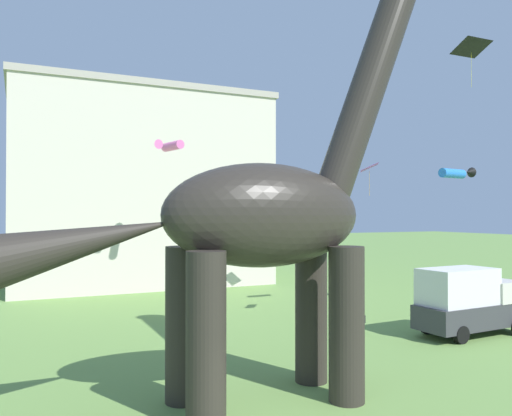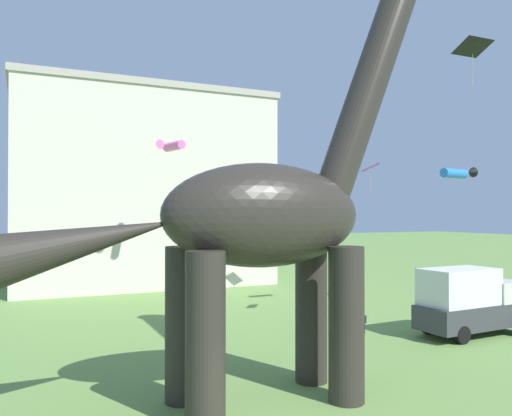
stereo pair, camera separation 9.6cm
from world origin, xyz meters
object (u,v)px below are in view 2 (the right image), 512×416
(kite_high_left, at_px, (370,168))
(kite_mid_center, at_px, (473,47))
(dinosaur_sculpture, at_px, (262,215))
(kite_mid_right, at_px, (285,214))
(kite_far_right, at_px, (171,146))
(kite_near_high, at_px, (458,173))
(parked_box_truck, at_px, (470,301))
(person_near_flyer, at_px, (363,321))

(kite_high_left, height_order, kite_mid_center, kite_mid_center)
(dinosaur_sculpture, height_order, kite_mid_right, dinosaur_sculpture)
(dinosaur_sculpture, bearing_deg, kite_far_right, 68.44)
(dinosaur_sculpture, distance_m, kite_near_high, 19.94)
(parked_box_truck, relative_size, kite_high_left, 3.41)
(kite_mid_right, xyz_separation_m, kite_far_right, (-8.75, -1.12, 4.31))
(kite_high_left, bearing_deg, kite_far_right, 128.11)
(dinosaur_sculpture, bearing_deg, kite_near_high, 11.89)
(kite_far_right, height_order, kite_mid_center, kite_mid_center)
(person_near_flyer, bearing_deg, kite_far_right, -25.74)
(parked_box_truck, distance_m, kite_mid_right, 15.50)
(person_near_flyer, bearing_deg, parked_box_truck, -175.15)
(person_near_flyer, relative_size, kite_mid_right, 0.56)
(person_near_flyer, distance_m, kite_high_left, 7.78)
(kite_far_right, relative_size, kite_high_left, 1.24)
(kite_mid_right, height_order, kite_high_left, kite_high_left)
(dinosaur_sculpture, bearing_deg, kite_mid_center, 3.64)
(dinosaur_sculpture, relative_size, person_near_flyer, 15.92)
(dinosaur_sculpture, xyz_separation_m, parked_box_truck, (12.63, 3.70, -4.07))
(person_near_flyer, bearing_deg, kite_near_high, -127.87)
(kite_mid_right, distance_m, kite_far_right, 9.81)
(parked_box_truck, bearing_deg, kite_near_high, 44.61)
(kite_near_high, bearing_deg, kite_high_left, -167.37)
(dinosaur_sculpture, height_order, person_near_flyer, dinosaur_sculpture)
(kite_mid_right, xyz_separation_m, kite_high_left, (-0.89, -11.13, 2.40))
(dinosaur_sculpture, relative_size, kite_mid_center, 6.72)
(dinosaur_sculpture, distance_m, person_near_flyer, 11.52)
(kite_far_right, height_order, kite_near_high, kite_far_right)
(kite_near_high, distance_m, kite_high_left, 8.08)
(kite_high_left, relative_size, kite_mid_center, 0.71)
(kite_mid_right, bearing_deg, parked_box_truck, -82.03)
(person_near_flyer, bearing_deg, kite_mid_center, -156.43)
(parked_box_truck, bearing_deg, kite_mid_right, 94.75)
(kite_near_high, bearing_deg, parked_box_truck, -132.17)
(kite_mid_right, relative_size, kite_high_left, 1.06)
(person_near_flyer, xyz_separation_m, kite_near_high, (9.25, 2.98, 7.66))
(kite_near_high, height_order, kite_high_left, kite_near_high)
(kite_mid_right, bearing_deg, kite_high_left, -94.58)
(dinosaur_sculpture, distance_m, kite_high_left, 12.40)
(person_near_flyer, bearing_deg, kite_mid_right, -66.13)
(kite_high_left, bearing_deg, parked_box_truck, -51.01)
(parked_box_truck, xyz_separation_m, kite_mid_right, (-2.07, 14.80, 4.11))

